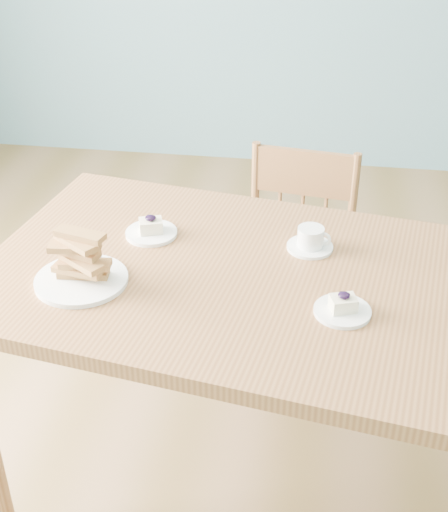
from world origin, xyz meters
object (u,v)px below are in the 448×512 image
Objects in this scene: cheesecake_plate_far at (151,230)px; biscotti_plate at (80,266)px; dining_chair at (293,270)px; coffee_cup at (311,240)px; dining_table at (266,303)px; cheesecake_plate_near at (343,308)px.

biscotti_plate reaches higher than cheesecake_plate_far.
coffee_cup reaches higher than dining_chair.
cheesecake_plate_far is (-0.39, -0.44, 0.38)m from dining_chair.
dining_table is 11.70× the size of cheesecake_plate_near.
dining_table is at bearing 146.82° from cheesecake_plate_near.
dining_chair is at bearing 101.20° from cheesecake_plate_near.
dining_table is 0.22m from coffee_cup.
cheesecake_plate_far is 0.45m from coffee_cup.
cheesecake_plate_near is 0.58× the size of biscotti_plate.
dining_table is 0.39m from cheesecake_plate_far.
dining_chair is 6.68× the size of coffee_cup.
dining_table is 0.25m from cheesecake_plate_near.
biscotti_plate reaches higher than cheesecake_plate_near.
dining_table is 12.68× the size of coffee_cup.
coffee_cup is at bearing 66.51° from dining_table.
cheesecake_plate_far is at bearing -123.56° from dining_chair.
dining_chair is 6.16× the size of cheesecake_plate_near.
cheesecake_plate_far is at bearing 151.06° from cheesecake_plate_near.
dining_chair is 3.57× the size of biscotti_plate.
cheesecake_plate_near is 0.61m from cheesecake_plate_far.
coffee_cup reaches higher than dining_table.
cheesecake_plate_far is at bearing 65.29° from biscotti_plate.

